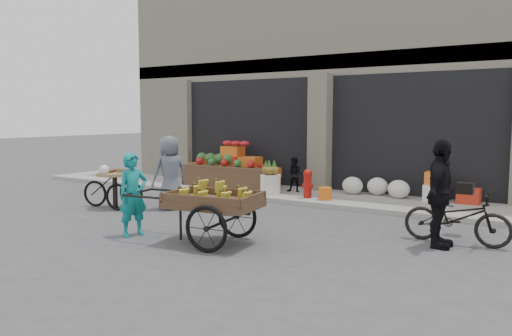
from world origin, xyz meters
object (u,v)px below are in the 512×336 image
Objects in this scene: vendor_grey at (170,173)px; tricycle_cart at (115,184)px; fire_hydrant at (308,182)px; seated_person at (295,175)px; vendor_woman at (133,195)px; banana_cart at (211,198)px; orange_bucket at (325,194)px; bicycle at (457,217)px; pineapple_bin at (270,184)px; cyclist at (440,194)px.

tricycle_cart is at bearing -41.32° from vendor_grey.
seated_person is (-0.70, 0.65, 0.08)m from fire_hydrant.
vendor_woman is (-1.09, -4.76, 0.24)m from fire_hydrant.
fire_hydrant is 0.27× the size of banana_cart.
seated_person is (-1.20, 0.70, 0.31)m from orange_bucket.
bicycle is at bearing -8.32° from tricycle_cart.
pineapple_bin is 3.92m from tricycle_cart.
seated_person reaches higher than bicycle.
banana_cart is (1.11, -5.10, 0.19)m from seated_person.
tricycle_cart is at bearing -136.85° from seated_person.
fire_hydrant is (1.10, -0.05, 0.13)m from pineapple_bin.
vendor_woman is (-1.59, -4.71, 0.47)m from orange_bucket.
seated_person is 3.52m from vendor_grey.
vendor_grey is at bearing 136.28° from banana_cart.
vendor_grey is at bearing -126.70° from seated_person.
vendor_woman is at bearing -104.15° from seated_person.
fire_hydrant is 4.63m from tricycle_cart.
banana_cart is (-0.09, -4.40, 0.51)m from orange_bucket.
bicycle is (3.91, -2.27, -0.05)m from fire_hydrant.
vendor_grey is at bearing -132.49° from fire_hydrant.
banana_cart is at bearing 117.71° from cyclist.
vendor_grey is 0.99× the size of bicycle.
vendor_grey is at bearing 11.06° from tricycle_cart.
vendor_woman reaches higher than bicycle.
fire_hydrant is 0.96m from seated_person.
banana_cart reaches higher than bicycle.
tricycle_cart is 0.85× the size of bicycle.
banana_cart is 3.33m from vendor_grey.
seated_person is 0.53× the size of cyclist.
bicycle reaches higher than orange_bucket.
bicycle is (5.01, -2.32, 0.08)m from pineapple_bin.
seated_person is 0.54× the size of bicycle.
fire_hydrant is at bearing 3.70° from vendor_woman.
seated_person reaches higher than pineapple_bin.
bicycle is at bearing -24.89° from pineapple_bin.
vendor_woman reaches higher than tricycle_cart.
cyclist is (4.80, 2.09, 0.14)m from vendor_woman.
seated_person is 5.23m from banana_cart.
vendor_grey reaches higher than vendor_woman.
banana_cart is at bearing -84.76° from fire_hydrant.
seated_person is at bearing 56.91° from bicycle.
pineapple_bin is 0.31× the size of vendor_grey.
seated_person is 5.43m from vendor_woman.
tricycle_cart is (-2.38, -3.11, 0.20)m from pineapple_bin.
pineapple_bin is at bearing 178.35° from vendor_grey.
pineapple_bin is 2.83m from vendor_grey.
pineapple_bin is at bearing 16.71° from vendor_woman.
vendor_woman is at bearing 50.70° from vendor_grey.
orange_bucket is 4.43m from banana_cart.
cyclist reaches higher than seated_person.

